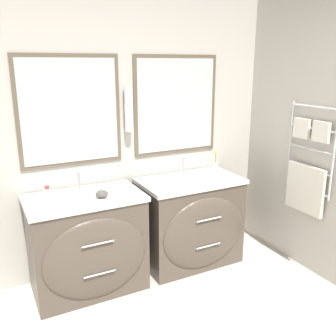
% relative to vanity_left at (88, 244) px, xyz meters
% --- Properties ---
extents(wall_back, '(5.07, 0.15, 2.60)m').
position_rel_vanity_left_xyz_m(wall_back, '(0.26, 0.37, 0.87)').
color(wall_back, '#B2ADA3').
rests_on(wall_back, ground_plane).
extents(vanity_left, '(0.97, 0.63, 0.87)m').
position_rel_vanity_left_xyz_m(vanity_left, '(0.00, 0.00, 0.00)').
color(vanity_left, '#4C4238').
rests_on(vanity_left, ground_plane).
extents(vanity_right, '(0.97, 0.63, 0.87)m').
position_rel_vanity_left_xyz_m(vanity_right, '(1.04, 0.00, 0.00)').
color(vanity_right, '#4C4238').
rests_on(vanity_right, ground_plane).
extents(faucet_left, '(0.17, 0.12, 0.19)m').
position_rel_vanity_left_xyz_m(faucet_left, '(0.00, 0.17, 0.52)').
color(faucet_left, silver).
rests_on(faucet_left, vanity_left).
extents(faucet_right, '(0.17, 0.12, 0.19)m').
position_rel_vanity_left_xyz_m(faucet_right, '(1.04, 0.17, 0.52)').
color(faucet_right, silver).
rests_on(faucet_right, vanity_right).
extents(toiletry_bottle, '(0.06, 0.06, 0.17)m').
position_rel_vanity_left_xyz_m(toiletry_bottle, '(-0.31, -0.06, 0.50)').
color(toiletry_bottle, silver).
rests_on(toiletry_bottle, vanity_left).
extents(amenity_bowl, '(0.11, 0.11, 0.06)m').
position_rel_vanity_left_xyz_m(amenity_bowl, '(0.12, -0.06, 0.46)').
color(amenity_bowl, '#4C4742').
rests_on(amenity_bowl, vanity_left).
extents(flower_vase, '(0.04, 0.04, 0.24)m').
position_rel_vanity_left_xyz_m(flower_vase, '(1.35, 0.08, 0.52)').
color(flower_vase, silver).
rests_on(flower_vase, vanity_right).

